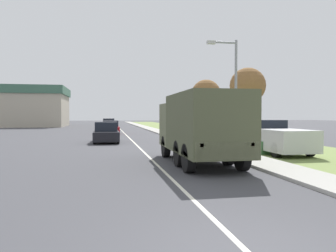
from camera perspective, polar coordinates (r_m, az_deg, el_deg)
ground_plane at (r=44.53m, az=-8.00°, el=-0.86°), size 180.00×180.00×0.00m
lane_centre_stripe at (r=44.53m, az=-8.00°, el=-0.86°), size 0.12×120.00×0.00m
sidewalk_right at (r=44.97m, az=-2.26°, el=-0.74°), size 1.80×120.00×0.12m
grass_strip_right at (r=45.83m, az=3.19°, el=-0.76°), size 7.00×120.00×0.02m
military_truck at (r=14.21m, az=5.56°, el=0.15°), size 2.39×6.87×3.00m
car_nearest_ahead at (r=25.87m, az=-10.71°, el=-1.24°), size 1.92×4.29×1.59m
car_second_ahead at (r=37.65m, az=-9.92°, el=-0.32°), size 1.84×4.62×1.52m
car_third_ahead at (r=51.98m, az=-10.37°, el=0.31°), size 1.78×4.62×1.61m
car_fourth_ahead at (r=59.97m, az=-10.07°, el=0.49°), size 1.71×4.58×1.55m
car_farthest_ahead at (r=70.26m, az=-10.43°, el=0.65°), size 1.91×4.24×1.45m
pickup_truck at (r=19.11m, az=17.98°, el=-1.84°), size 2.09×5.19×1.81m
lamp_post at (r=17.99m, az=11.04°, el=7.14°), size 1.69×0.24×6.01m
tree_mid_right at (r=28.33m, az=13.69°, el=6.74°), size 2.98×2.98×6.06m
tree_far_right at (r=40.60m, az=6.64°, el=5.47°), size 3.62×3.62×6.47m
utility_box at (r=18.28m, az=16.44°, el=-3.65°), size 0.55×0.45×0.70m
building_distant at (r=67.28m, az=-23.58°, el=3.10°), size 15.15×13.21×7.38m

